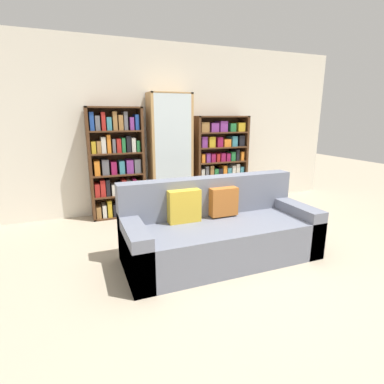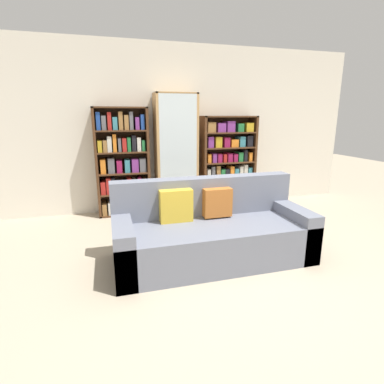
% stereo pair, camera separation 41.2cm
% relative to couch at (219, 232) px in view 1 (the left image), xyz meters
% --- Properties ---
extents(ground_plane, '(16.00, 16.00, 0.00)m').
position_rel_couch_xyz_m(ground_plane, '(0.20, -0.48, -0.30)').
color(ground_plane, tan).
extents(wall_back, '(6.23, 0.06, 2.70)m').
position_rel_couch_xyz_m(wall_back, '(0.20, 2.10, 1.05)').
color(wall_back, silver).
rests_on(wall_back, ground).
extents(couch, '(2.14, 0.87, 0.88)m').
position_rel_couch_xyz_m(couch, '(0.00, 0.00, 0.00)').
color(couch, slate).
rests_on(couch, ground).
extents(bookshelf_left, '(0.83, 0.32, 1.70)m').
position_rel_couch_xyz_m(bookshelf_left, '(-0.83, 1.89, 0.53)').
color(bookshelf_left, '#4C2D19').
rests_on(bookshelf_left, ground).
extents(display_cabinet, '(0.68, 0.36, 1.92)m').
position_rel_couch_xyz_m(display_cabinet, '(0.03, 1.88, 0.65)').
color(display_cabinet, tan).
rests_on(display_cabinet, ground).
extents(bookshelf_right, '(0.96, 0.32, 1.56)m').
position_rel_couch_xyz_m(bookshelf_right, '(0.96, 1.89, 0.45)').
color(bookshelf_right, '#4C2D19').
rests_on(bookshelf_right, ground).
extents(wine_bottle, '(0.07, 0.07, 0.38)m').
position_rel_couch_xyz_m(wine_bottle, '(0.71, 1.41, -0.15)').
color(wine_bottle, '#192333').
rests_on(wine_bottle, ground).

